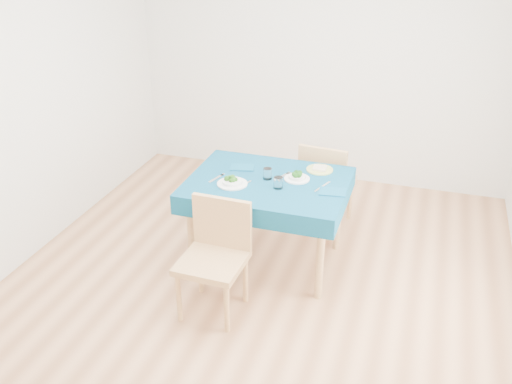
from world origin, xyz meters
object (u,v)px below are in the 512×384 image
(table, at_px, (267,222))
(chair_far, at_px, (328,171))
(bowl_far, at_px, (297,176))
(side_plate, at_px, (320,170))
(bowl_near, at_px, (232,180))
(chair_near, at_px, (211,246))

(table, distance_m, chair_far, 0.88)
(bowl_far, distance_m, side_plate, 0.27)
(bowl_far, bearing_deg, bowl_near, -152.18)
(chair_far, xyz_separation_m, bowl_far, (-0.13, -0.69, 0.24))
(bowl_far, bearing_deg, chair_near, -115.07)
(chair_near, bearing_deg, table, 78.12)
(chair_near, height_order, bowl_far, chair_near)
(table, relative_size, chair_near, 1.11)
(table, distance_m, side_plate, 0.62)
(chair_near, bearing_deg, bowl_far, 66.84)
(chair_far, xyz_separation_m, bowl_near, (-0.59, -0.94, 0.24))
(chair_far, distance_m, bowl_near, 1.14)
(chair_near, relative_size, chair_far, 1.03)
(chair_far, distance_m, bowl_far, 0.75)
(table, bearing_deg, chair_far, 66.47)
(chair_near, bearing_deg, chair_far, 73.03)
(bowl_far, relative_size, side_plate, 0.93)
(bowl_near, bearing_deg, table, 30.90)
(chair_far, distance_m, side_plate, 0.51)
(side_plate, bearing_deg, bowl_far, -120.55)
(chair_near, xyz_separation_m, side_plate, (0.54, 1.10, 0.20))
(bowl_near, bearing_deg, chair_near, -84.41)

